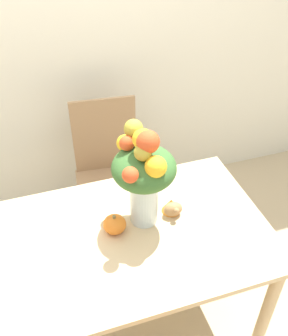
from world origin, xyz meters
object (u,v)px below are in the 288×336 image
at_px(flower_vase, 143,173).
at_px(turkey_figurine, 172,207).
at_px(pumpkin, 115,224).
at_px(dining_chair_near_window, 109,173).

distance_m(flower_vase, turkey_figurine, 0.28).
distance_m(pumpkin, turkey_figurine, 0.29).
relative_size(flower_vase, dining_chair_near_window, 0.53).
bearing_deg(turkey_figurine, pumpkin, -174.36).
bearing_deg(pumpkin, flower_vase, 11.36).
height_order(turkey_figurine, dining_chair_near_window, dining_chair_near_window).
distance_m(turkey_figurine, dining_chair_near_window, 0.75).
relative_size(turkey_figurine, dining_chair_near_window, 0.13).
distance_m(flower_vase, dining_chair_near_window, 0.86).
bearing_deg(dining_chair_near_window, flower_vase, -82.82).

